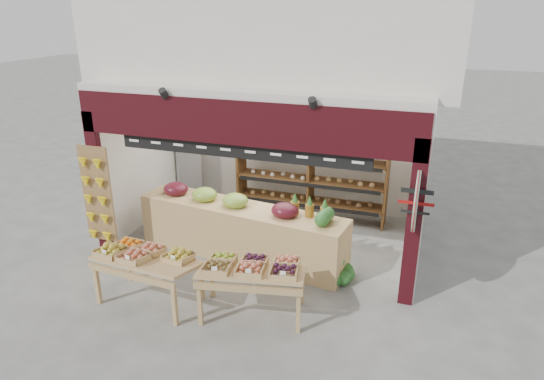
{
  "coord_description": "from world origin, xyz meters",
  "views": [
    {
      "loc": [
        2.85,
        -7.81,
        4.36
      ],
      "look_at": [
        0.27,
        -0.2,
        1.26
      ],
      "focal_mm": 32.0,
      "sensor_mm": 36.0,
      "label": 1
    }
  ],
  "objects": [
    {
      "name": "ground",
      "position": [
        0.0,
        0.0,
        0.0
      ],
      "size": [
        60.0,
        60.0,
        0.0
      ],
      "primitive_type": "plane",
      "color": "slate",
      "rests_on": "ground"
    },
    {
      "name": "shop_structure",
      "position": [
        0.0,
        1.61,
        3.92
      ],
      "size": [
        6.36,
        5.12,
        5.4
      ],
      "color": "silver",
      "rests_on": "ground"
    },
    {
      "name": "banana_board",
      "position": [
        -2.73,
        -1.17,
        1.12
      ],
      "size": [
        0.6,
        0.15,
        1.8
      ],
      "color": "olive",
      "rests_on": "ground"
    },
    {
      "name": "gift_sign",
      "position": [
        2.75,
        -1.15,
        1.75
      ],
      "size": [
        0.04,
        0.93,
        0.92
      ],
      "color": "silver",
      "rests_on": "ground"
    },
    {
      "name": "back_shelving",
      "position": [
        0.51,
        1.65,
        1.21
      ],
      "size": [
        3.23,
        0.53,
        1.97
      ],
      "color": "brown",
      "rests_on": "ground"
    },
    {
      "name": "refrigerator",
      "position": [
        -2.25,
        1.84,
        0.92
      ],
      "size": [
        0.81,
        0.81,
        1.84
      ],
      "primitive_type": "cube",
      "rotation": [
        0.0,
        0.0,
        -0.15
      ],
      "color": "#B2B4B9",
      "rests_on": "ground"
    },
    {
      "name": "cardboard_stack",
      "position": [
        -2.1,
        0.45,
        0.22
      ],
      "size": [
        0.93,
        0.67,
        0.6
      ],
      "color": "silver",
      "rests_on": "ground"
    },
    {
      "name": "mid_counter",
      "position": [
        -0.24,
        -0.48,
        0.53
      ],
      "size": [
        3.98,
        1.29,
        1.21
      ],
      "color": "tan",
      "rests_on": "ground"
    },
    {
      "name": "display_table_left",
      "position": [
        -1.12,
        -2.25,
        0.75
      ],
      "size": [
        1.58,
        0.96,
        0.98
      ],
      "color": "tan",
      "rests_on": "ground"
    },
    {
      "name": "display_table_right",
      "position": [
        0.6,
        -2.08,
        0.77
      ],
      "size": [
        1.67,
        1.14,
        0.99
      ],
      "color": "tan",
      "rests_on": "ground"
    },
    {
      "name": "watermelon_pile",
      "position": [
        1.58,
        -0.74,
        0.18
      ],
      "size": [
        0.67,
        0.64,
        0.49
      ],
      "color": "#194918",
      "rests_on": "ground"
    }
  ]
}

